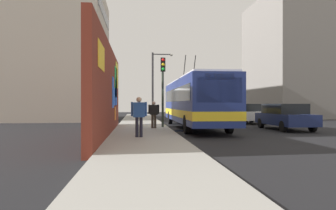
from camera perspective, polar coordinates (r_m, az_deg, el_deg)
ground_plane at (r=20.04m, az=-0.13°, el=-4.30°), size 80.00×80.00×0.00m
sidewalk_slab at (r=19.94m, az=-4.72°, el=-4.11°), size 48.00×3.20×0.15m
graffiti_wall at (r=15.57m, az=-10.86°, el=2.51°), size 13.16×0.32×4.38m
building_far_left at (r=33.82m, az=-18.28°, el=8.42°), size 12.14×7.96×12.81m
building_far_right at (r=40.55m, az=22.37°, el=7.82°), size 11.91×9.40×13.90m
city_bus at (r=20.67m, az=4.72°, el=0.77°), size 12.72×2.54×4.97m
parked_car_navy at (r=20.36m, az=20.38°, el=-1.88°), size 4.72×1.94×1.58m
parked_car_white at (r=26.07m, az=14.33°, el=-1.43°), size 4.13×1.76×1.58m
pedestrian_near_wall at (r=13.55m, az=-5.28°, el=-1.52°), size 0.23×0.69×1.72m
pedestrian_at_curb at (r=18.49m, az=-2.59°, el=-1.36°), size 0.22×0.65×1.58m
traffic_light at (r=19.24m, az=-0.94°, el=4.49°), size 0.49×0.28×4.26m
street_lamp at (r=29.01m, az=-2.32°, el=4.46°), size 0.44×1.97×6.14m
curbside_puddle at (r=18.32m, az=2.31°, el=-4.72°), size 1.11×1.11×0.00m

